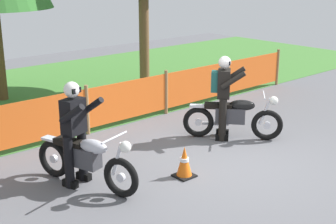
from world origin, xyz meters
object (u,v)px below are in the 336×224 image
(motorcycle_lead, at_px, (233,117))
(rider_lead, at_px, (223,93))
(traffic_cone, at_px, (184,162))
(motorcycle_trailing, at_px, (86,159))
(rider_trailing, at_px, (75,130))

(motorcycle_lead, bearing_deg, rider_lead, -179.49)
(rider_lead, bearing_deg, traffic_cone, -105.87)
(motorcycle_trailing, relative_size, rider_lead, 1.16)
(motorcycle_trailing, xyz_separation_m, rider_trailing, (-0.06, 0.19, 0.45))
(motorcycle_lead, height_order, traffic_cone, motorcycle_lead)
(traffic_cone, bearing_deg, motorcycle_lead, 19.02)
(motorcycle_lead, height_order, motorcycle_trailing, motorcycle_trailing)
(rider_lead, height_order, traffic_cone, rider_lead)
(motorcycle_trailing, relative_size, traffic_cone, 3.71)
(motorcycle_lead, relative_size, rider_trailing, 0.94)
(motorcycle_lead, distance_m, traffic_cone, 2.13)
(motorcycle_lead, relative_size, traffic_cone, 3.01)
(motorcycle_lead, xyz_separation_m, rider_trailing, (-3.47, 0.26, 0.46))
(rider_lead, relative_size, rider_trailing, 1.00)
(rider_lead, bearing_deg, motorcycle_trailing, -128.92)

